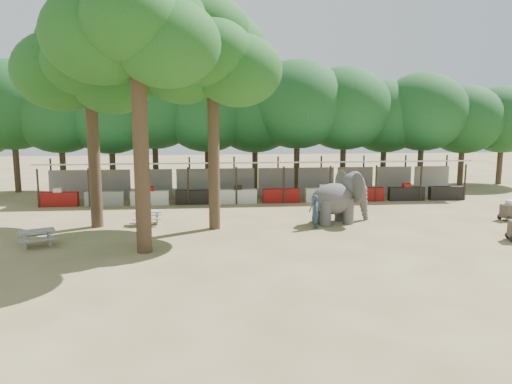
{
  "coord_description": "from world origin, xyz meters",
  "views": [
    {
      "loc": [
        -3.27,
        -18.68,
        5.84
      ],
      "look_at": [
        -1.0,
        5.0,
        2.0
      ],
      "focal_mm": 35.0,
      "sensor_mm": 36.0,
      "label": 1
    }
  ],
  "objects": [
    {
      "name": "handler",
      "position": [
        2.09,
        5.57,
        0.86
      ],
      "size": [
        0.55,
        0.7,
        1.71
      ],
      "primitive_type": "imported",
      "rotation": [
        0.0,
        0.0,
        1.33
      ],
      "color": "#26384C",
      "rests_on": "ground"
    },
    {
      "name": "picnic_table_near",
      "position": [
        -10.78,
        3.31,
        0.48
      ],
      "size": [
        1.88,
        1.8,
        0.73
      ],
      "rotation": [
        0.0,
        0.0,
        0.42
      ],
      "color": "gray",
      "rests_on": "ground"
    },
    {
      "name": "yard_tree_center",
      "position": [
        -6.13,
        2.19,
        9.21
      ],
      "size": [
        7.1,
        6.9,
        12.04
      ],
      "color": "#332316",
      "rests_on": "ground"
    },
    {
      "name": "elephant",
      "position": [
        3.64,
        6.69,
        1.36
      ],
      "size": [
        3.67,
        2.74,
        2.73
      ],
      "rotation": [
        0.0,
        0.0,
        0.32
      ],
      "color": "#413E3E",
      "rests_on": "ground"
    },
    {
      "name": "ground",
      "position": [
        0.0,
        0.0,
        0.0
      ],
      "size": [
        100.0,
        100.0,
        0.0
      ],
      "primitive_type": "plane",
      "color": "brown",
      "rests_on": "ground"
    },
    {
      "name": "yard_tree_left",
      "position": [
        -9.13,
        7.19,
        8.2
      ],
      "size": [
        7.1,
        6.9,
        11.02
      ],
      "color": "#332316",
      "rests_on": "ground"
    },
    {
      "name": "vendor_stalls",
      "position": [
        -0.0,
        13.84,
        1.18
      ],
      "size": [
        28.0,
        2.99,
        2.8
      ],
      "color": "#AEB2B6",
      "rests_on": "ground"
    },
    {
      "name": "cart_back",
      "position": [
        13.06,
        6.42,
        0.54
      ],
      "size": [
        1.24,
        0.94,
        1.1
      ],
      "rotation": [
        0.0,
        0.0,
        0.19
      ],
      "color": "#392D27",
      "rests_on": "ground"
    },
    {
      "name": "picnic_table_far",
      "position": [
        -6.47,
        7.27,
        0.46
      ],
      "size": [
        1.48,
        1.35,
        0.71
      ],
      "rotation": [
        0.0,
        0.0,
        0.06
      ],
      "color": "gray",
      "rests_on": "ground"
    },
    {
      "name": "yard_tree_back",
      "position": [
        -3.13,
        6.19,
        8.54
      ],
      "size": [
        7.1,
        6.9,
        11.36
      ],
      "color": "#332316",
      "rests_on": "ground"
    },
    {
      "name": "backdrop_trees",
      "position": [
        0.0,
        19.0,
        5.51
      ],
      "size": [
        46.46,
        5.95,
        8.33
      ],
      "color": "#332316",
      "rests_on": "ground"
    }
  ]
}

